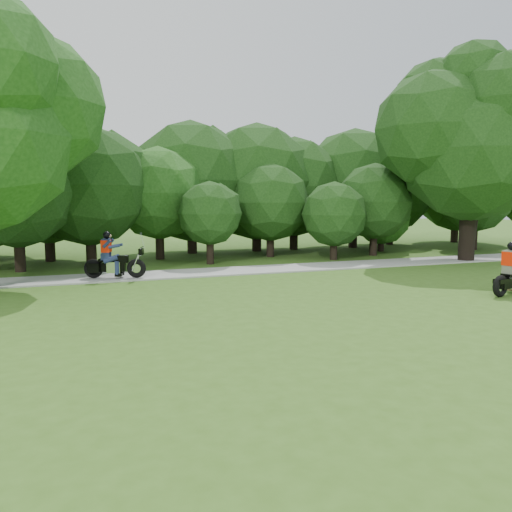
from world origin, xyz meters
TOP-DOWN VIEW (x-y plane):
  - ground at (0.00, 0.00)m, footprint 100.00×100.00m
  - walkway at (0.00, 8.00)m, footprint 60.00×2.20m
  - tree_line at (-0.55, 14.80)m, footprint 39.57×11.61m
  - big_tree_east at (10.46, 7.87)m, footprint 9.07×6.89m
  - touring_motorcycle at (-6.25, 7.62)m, footprint 2.29×1.19m

SIDE VIEW (x-z plane):
  - ground at x=0.00m, z-range 0.00..0.00m
  - walkway at x=0.00m, z-range 0.00..0.06m
  - touring_motorcycle at x=-6.25m, z-range -0.18..1.60m
  - tree_line at x=-0.55m, z-range -0.19..7.60m
  - big_tree_east at x=10.46m, z-range 0.80..11.26m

